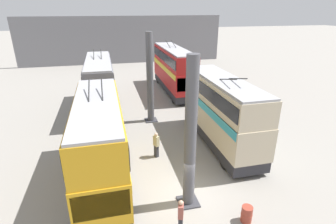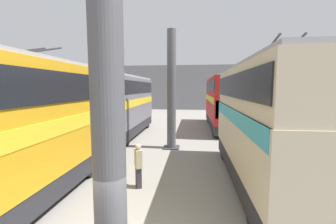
{
  "view_description": "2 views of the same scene",
  "coord_description": "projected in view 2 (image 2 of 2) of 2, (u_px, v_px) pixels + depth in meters",
  "views": [
    {
      "loc": [
        -11.03,
        3.64,
        9.61
      ],
      "look_at": [
        7.9,
        -0.95,
        1.78
      ],
      "focal_mm": 28.0,
      "sensor_mm": 36.0,
      "label": 1
    },
    {
      "loc": [
        -4.21,
        -1.46,
        4.04
      ],
      "look_at": [
        11.55,
        0.35,
        2.33
      ],
      "focal_mm": 24.0,
      "sensor_mm": 36.0,
      "label": 2
    }
  ],
  "objects": [
    {
      "name": "bus_right_mid",
      "position": [
        126.0,
        102.0,
        19.18
      ],
      "size": [
        10.14,
        2.54,
        5.63
      ],
      "color": "black",
      "rests_on": "ground_plane"
    },
    {
      "name": "depot_back_wall",
      "position": [
        186.0,
        88.0,
        41.53
      ],
      "size": [
        0.5,
        36.0,
        8.2
      ],
      "color": "slate",
      "rests_on": "ground_plane"
    },
    {
      "name": "person_aisle_midway",
      "position": [
        138.0,
        164.0,
        9.06
      ],
      "size": [
        0.48,
        0.4,
        1.82
      ],
      "rotation": [
        0.0,
        0.0,
        2.03
      ],
      "color": "#2D2D33",
      "rests_on": "ground_plane"
    },
    {
      "name": "bus_right_near",
      "position": [
        12.0,
        125.0,
        7.15
      ],
      "size": [
        9.19,
        2.54,
        5.69
      ],
      "color": "black",
      "rests_on": "ground_plane"
    },
    {
      "name": "bus_left_far",
      "position": [
        222.0,
        99.0,
        22.51
      ],
      "size": [
        11.4,
        2.54,
        5.79
      ],
      "color": "black",
      "rests_on": "ground_plane"
    },
    {
      "name": "support_column_near",
      "position": [
        108.0,
        104.0,
        3.84
      ],
      "size": [
        1.05,
        1.05,
        7.79
      ],
      "color": "#4C4C51",
      "rests_on": "ground_plane"
    },
    {
      "name": "bus_left_near",
      "position": [
        263.0,
        117.0,
        9.06
      ],
      "size": [
        9.54,
        2.54,
        5.63
      ],
      "color": "black",
      "rests_on": "ground_plane"
    },
    {
      "name": "support_column_far",
      "position": [
        171.0,
        92.0,
        14.77
      ],
      "size": [
        1.05,
        1.05,
        7.79
      ],
      "color": "#4C4C51",
      "rests_on": "ground_plane"
    }
  ]
}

